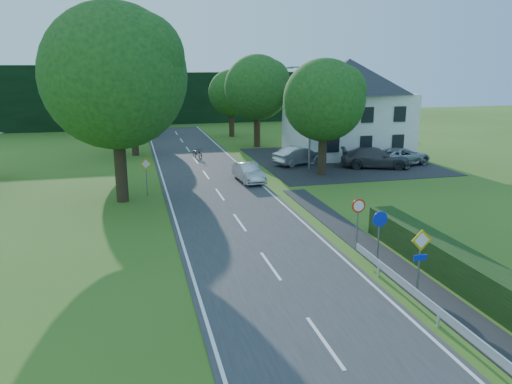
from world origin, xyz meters
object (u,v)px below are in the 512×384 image
object	(u,v)px
moving_car	(249,172)
parked_car_silver_b	(401,156)
parked_car_grey	(375,158)
motorcycle	(197,153)
parked_car_silver_a	(300,155)
streetlight	(309,113)
parasol	(328,150)

from	to	relation	value
moving_car	parked_car_silver_b	bearing A→B (deg)	6.70
parked_car_grey	parked_car_silver_b	xyz separation A→B (m)	(2.58, 0.46, -0.07)
motorcycle	parked_car_grey	world-z (taller)	parked_car_grey
parked_car_grey	parked_car_silver_b	distance (m)	2.62
parked_car_silver_a	parked_car_grey	bearing A→B (deg)	-137.12
parked_car_silver_b	streetlight	bearing A→B (deg)	74.01
parked_car_grey	streetlight	bearing A→B (deg)	103.60
motorcycle	parked_car_silver_b	bearing A→B (deg)	-42.36
streetlight	parked_car_silver_a	xyz separation A→B (m)	(0.07, 2.13, -3.68)
parasol	parked_car_silver_a	bearing A→B (deg)	-179.89
streetlight	parked_car_silver_b	bearing A→B (deg)	-0.67
moving_car	parked_car_grey	xyz separation A→B (m)	(11.01, 2.34, 0.14)
parked_car_silver_b	parasol	bearing A→B (deg)	52.96
streetlight	parked_car_grey	world-z (taller)	streetlight
parked_car_grey	parked_car_silver_b	size ratio (longest dim) A/B	1.05
parked_car_grey	motorcycle	bearing A→B (deg)	80.32
streetlight	moving_car	distance (m)	7.22
moving_car	parasol	world-z (taller)	parasol
streetlight	parked_car_silver_b	distance (m)	8.95
motorcycle	moving_car	bearing A→B (deg)	-95.32
parked_car_silver_a	parasol	bearing A→B (deg)	-110.99
streetlight	motorcycle	world-z (taller)	streetlight
parasol	parked_car_grey	bearing A→B (deg)	-41.66
streetlight	parked_car_silver_a	distance (m)	4.25
streetlight	parked_car_grey	bearing A→B (deg)	-5.65
parked_car_grey	parasol	size ratio (longest dim) A/B	2.22
motorcycle	parasol	world-z (taller)	parasol
parked_car_grey	parasol	xyz separation A→B (m)	(-3.02, 2.69, 0.31)
moving_car	streetlight	bearing A→B (deg)	23.05
moving_car	parasol	bearing A→B (deg)	27.25
motorcycle	parked_car_grey	xyz separation A→B (m)	(13.35, -7.38, 0.32)
parked_car_silver_b	moving_car	bearing A→B (deg)	86.29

